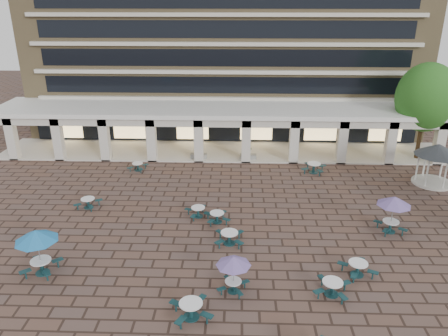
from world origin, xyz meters
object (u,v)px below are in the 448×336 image
Objects in this scene: picnic_table_3 at (358,268)px; planter_left at (199,155)px; planter_right at (248,155)px; picnic_table_1 at (191,309)px; gazebo at (438,154)px.

planter_left is at bearing 102.43° from picnic_table_3.
planter_left is 4.52m from planter_right.
picnic_table_1 is 20.98m from planter_left.
picnic_table_1 is 24.00m from gazebo.
planter_left is (-19.16, 4.83, -2.06)m from gazebo.
planter_right is (-5.59, 17.31, 0.00)m from picnic_table_3.
gazebo is 2.35× the size of planter_left.
picnic_table_3 is 15.55m from gazebo.
planter_left is (-10.11, 17.31, -0.05)m from picnic_table_3.
planter_left reaches higher than picnic_table_1.
planter_right reaches higher than picnic_table_1.
gazebo reaches higher than planter_right.
picnic_table_3 is 18.19m from planter_right.
picnic_table_3 is 1.38× the size of planter_right.
planter_left is at bearing 76.37° from picnic_table_1.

